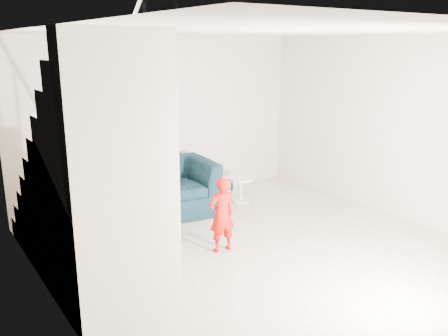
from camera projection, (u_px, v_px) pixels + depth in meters
The scene contains 12 objects.
floor at pixel (268, 256), 5.92m from camera, with size 5.50×5.50×0.00m, color gray.
ceiling at pixel (274, 31), 5.23m from camera, with size 5.50×5.50×0.00m, color silver.
back_wall at pixel (163, 120), 7.77m from camera, with size 5.00×5.00×0.00m, color #B5A793.
left_wall at pixel (54, 184), 4.21m from camera, with size 5.50×5.50×0.00m, color #B5A793.
right_wall at pixel (403, 129), 6.93m from camera, with size 5.50×5.50×0.00m, color #B5A793.
armchair at pixel (172, 187), 7.35m from camera, with size 1.25×1.09×0.81m, color black.
toddler at pixel (222, 215), 5.94m from camera, with size 0.35×0.23×0.97m, color #B00E05.
side_table at pixel (241, 185), 7.88m from camera, with size 0.42×0.42×0.42m.
staircase at pixel (91, 201), 5.03m from camera, with size 1.02×3.03×3.62m.
cushion at pixel (169, 168), 7.54m from camera, with size 0.45×0.13×0.43m, color black.
throw at pixel (140, 185), 7.08m from camera, with size 0.05×0.53×0.59m, color black.
phone at pixel (232, 187), 5.88m from camera, with size 0.02×0.05×0.10m, color black.
Camera 1 is at (-3.52, -4.19, 2.56)m, focal length 38.00 mm.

